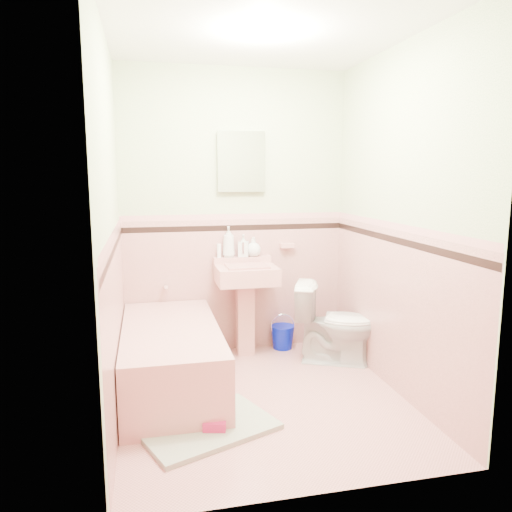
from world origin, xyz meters
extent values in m
plane|color=#D28F89|center=(0.00, 0.00, 0.00)|extent=(2.20, 2.20, 0.00)
plane|color=white|center=(0.00, 0.00, 2.50)|extent=(2.20, 2.20, 0.00)
plane|color=#F9EBCB|center=(0.00, 1.10, 1.25)|extent=(2.50, 0.00, 2.50)
plane|color=#F9EBCB|center=(0.00, -1.10, 1.25)|extent=(2.50, 0.00, 2.50)
plane|color=#F9EBCB|center=(-1.00, 0.00, 1.25)|extent=(0.00, 2.50, 2.50)
plane|color=#F9EBCB|center=(1.00, 0.00, 1.25)|extent=(0.00, 2.50, 2.50)
plane|color=#D4948E|center=(0.00, 1.09, 0.60)|extent=(2.00, 0.00, 2.00)
plane|color=#D4948E|center=(0.00, -1.09, 0.60)|extent=(2.00, 0.00, 2.00)
plane|color=#D4948E|center=(-0.99, 0.00, 0.60)|extent=(0.00, 2.20, 2.20)
plane|color=#D4948E|center=(0.99, 0.00, 0.60)|extent=(0.00, 2.20, 2.20)
plane|color=black|center=(0.00, 1.08, 1.12)|extent=(2.00, 0.00, 2.00)
plane|color=black|center=(0.00, -1.08, 1.12)|extent=(2.00, 0.00, 2.00)
plane|color=black|center=(-0.98, 0.00, 1.12)|extent=(0.00, 2.20, 2.20)
plane|color=black|center=(0.98, 0.00, 1.12)|extent=(0.00, 2.20, 2.20)
plane|color=#D28D8D|center=(0.00, 1.08, 1.22)|extent=(2.00, 0.00, 2.00)
plane|color=#D28D8D|center=(0.00, -1.08, 1.22)|extent=(2.00, 0.00, 2.00)
plane|color=#D28D8D|center=(-0.98, 0.00, 1.22)|extent=(0.00, 2.20, 2.20)
plane|color=#D28D8D|center=(0.98, 0.00, 1.22)|extent=(0.00, 2.20, 2.20)
cube|color=tan|center=(-0.63, 0.33, 0.23)|extent=(0.70, 1.50, 0.45)
cylinder|color=silver|center=(-0.63, 1.05, 0.63)|extent=(0.04, 0.12, 0.04)
cylinder|color=silver|center=(0.05, 1.00, 0.95)|extent=(0.02, 0.02, 0.10)
cube|color=white|center=(0.05, 1.07, 1.70)|extent=(0.40, 0.04, 0.50)
cube|color=tan|center=(0.47, 1.06, 0.95)|extent=(0.12, 0.07, 0.04)
imported|color=#B2B2B2|center=(-0.07, 1.04, 1.00)|extent=(0.12, 0.12, 0.27)
imported|color=#B2B2B2|center=(0.06, 1.04, 0.96)|extent=(0.11, 0.11, 0.20)
imported|color=#B2B2B2|center=(0.15, 1.04, 0.95)|extent=(0.14, 0.14, 0.17)
cylinder|color=white|center=(-0.16, 1.04, 0.93)|extent=(0.04, 0.04, 0.12)
imported|color=white|center=(0.77, 0.56, 0.34)|extent=(0.77, 0.62, 0.69)
cube|color=gray|center=(-0.45, -0.34, 0.02)|extent=(0.96, 0.81, 0.03)
cube|color=#BF1E59|center=(-0.41, -0.42, 0.06)|extent=(0.15, 0.10, 0.06)
camera|label=1|loc=(-0.78, -3.23, 1.59)|focal=34.67mm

